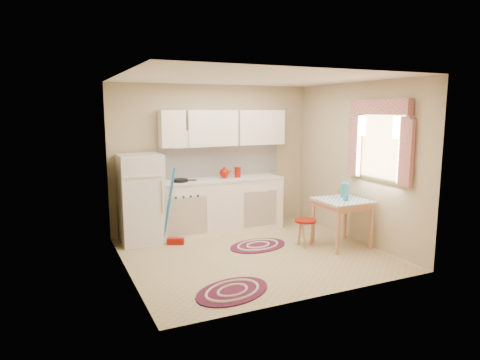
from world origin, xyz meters
The scene contains 14 objects.
room_shell centered at (0.16, 0.24, 1.60)m, with size 3.64×3.60×2.52m.
fridge centered at (-1.36, 1.25, 0.70)m, with size 0.65×0.60×1.40m, color silver.
broom centered at (-0.91, 0.90, 0.60)m, with size 0.28×0.12×1.20m, color #1B64AB, non-canonical shape.
base_cabinets centered at (-0.06, 1.30, 0.44)m, with size 2.25×0.60×0.88m, color white.
countertop centered at (-0.06, 1.30, 0.90)m, with size 2.27×0.62×0.04m, color silver.
frying_pan centered at (-0.71, 1.25, 0.94)m, with size 0.24×0.24×0.05m, color black.
red_kettle centered at (0.08, 1.30, 1.01)m, with size 0.18×0.16×0.18m, color maroon, non-canonical shape.
red_canister centered at (0.33, 1.30, 1.00)m, with size 0.10×0.10×0.16m, color maroon.
table centered at (1.39, -0.22, 0.36)m, with size 0.72×0.72×0.72m, color tan.
stool centered at (0.87, 0.00, 0.21)m, with size 0.33×0.33×0.42m, color maroon.
coffee_pot centered at (1.52, -0.10, 0.87)m, with size 0.15×0.13×0.31m, color teal, non-canonical shape.
mug centered at (1.37, -0.32, 0.77)m, with size 0.08×0.08×0.10m, color teal.
rug_center centered at (0.22, 0.29, 0.01)m, with size 0.95×0.63×0.02m, color maroon, non-canonical shape.
rug_left centered at (-0.81, -1.08, 0.01)m, with size 0.98×0.65×0.02m, color maroon, non-canonical shape.
Camera 1 is at (-2.67, -5.35, 2.07)m, focal length 32.00 mm.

